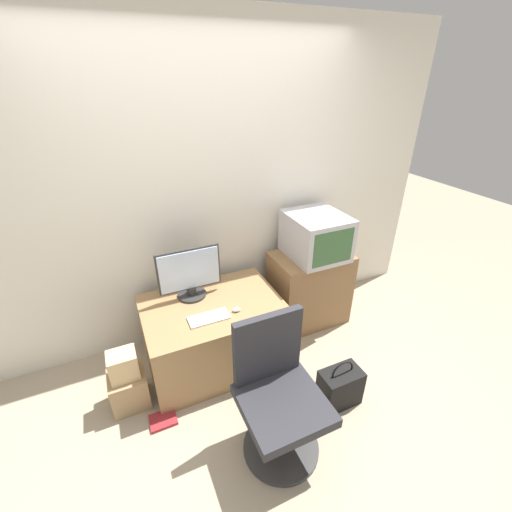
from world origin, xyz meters
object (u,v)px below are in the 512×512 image
crt_tv (316,236)px  handbag (340,387)px  office_chair (278,397)px  book (163,420)px  keyboard (209,318)px  main_monitor (190,274)px  cardboard_box_lower (129,389)px  mouse (237,310)px

crt_tv → handbag: (-0.33, -0.93, -0.76)m
office_chair → book: office_chair is taller
book → keyboard: bearing=30.1°
handbag → main_monitor: bearing=129.2°
main_monitor → handbag: 1.41m
keyboard → book: 0.78m
keyboard → cardboard_box_lower: 0.77m
crt_tv → book: crt_tv is taller
handbag → mouse: bearing=130.6°
office_chair → handbag: 0.63m
keyboard → cardboard_box_lower: bearing=-179.0°
cardboard_box_lower → book: (0.18, -0.26, -0.13)m
handbag → crt_tv: bearing=70.6°
mouse → office_chair: size_ratio=0.07×
book → main_monitor: bearing=55.2°
keyboard → handbag: bearing=-39.9°
main_monitor → handbag: main_monitor is taller
cardboard_box_lower → mouse: bearing=0.5°
mouse → office_chair: bearing=-91.1°
main_monitor → mouse: bearing=-53.7°
office_chair → handbag: size_ratio=2.36×
handbag → office_chair: bearing=-171.9°
keyboard → cardboard_box_lower: size_ratio=1.10×
office_chair → book: (-0.67, 0.45, -0.41)m
office_chair → handbag: bearing=8.1°
crt_tv → keyboard: bearing=-165.1°
office_chair → handbag: office_chair is taller
office_chair → keyboard: bearing=105.9°
main_monitor → handbag: bearing=-50.8°
cardboard_box_lower → handbag: 1.54m
keyboard → mouse: 0.22m
crt_tv → handbag: bearing=-109.4°
keyboard → main_monitor: bearing=96.0°
office_chair → handbag: (0.56, 0.08, -0.27)m
main_monitor → keyboard: bearing=-84.0°
keyboard → office_chair: size_ratio=0.32×
keyboard → handbag: (0.77, -0.64, -0.42)m
main_monitor → mouse: main_monitor is taller
mouse → cardboard_box_lower: (-0.86, -0.01, -0.45)m
crt_tv → handbag: size_ratio=1.32×
main_monitor → keyboard: main_monitor is taller
cardboard_box_lower → crt_tv: bearing=9.9°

